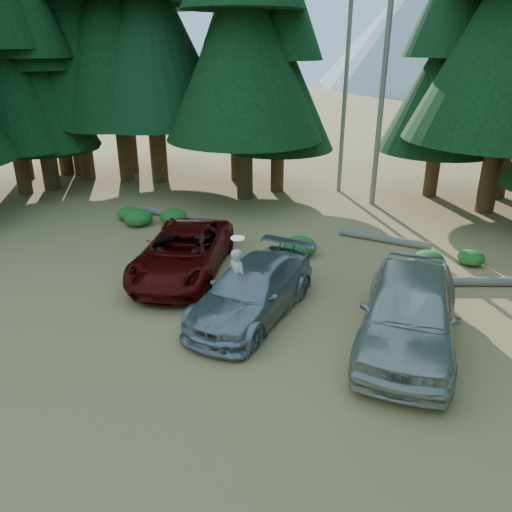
# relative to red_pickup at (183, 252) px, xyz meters

# --- Properties ---
(ground) EXTENTS (160.00, 160.00, 0.00)m
(ground) POSITION_rel_red_pickup_xyz_m (3.17, -4.33, -0.75)
(ground) COLOR #AB8548
(ground) RESTS_ON ground
(forest_belt_north) EXTENTS (36.00, 7.00, 22.00)m
(forest_belt_north) POSITION_rel_red_pickup_xyz_m (3.17, 10.67, -0.75)
(forest_belt_north) COLOR black
(forest_belt_north) RESTS_ON ground
(snag_front) EXTENTS (0.24, 0.24, 12.00)m
(snag_front) POSITION_rel_red_pickup_xyz_m (3.97, 10.17, 5.25)
(snag_front) COLOR #736D5C
(snag_front) RESTS_ON ground
(snag_back) EXTENTS (0.20, 0.20, 10.00)m
(snag_back) POSITION_rel_red_pickup_xyz_m (1.97, 11.67, 4.25)
(snag_back) COLOR #736D5C
(snag_back) RESTS_ON ground
(mountain_peak) EXTENTS (48.00, 50.00, 28.00)m
(mountain_peak) POSITION_rel_red_pickup_xyz_m (0.59, 83.90, 11.96)
(mountain_peak) COLOR #92969A
(mountain_peak) RESTS_ON ground
(red_pickup) EXTENTS (3.85, 5.84, 1.49)m
(red_pickup) POSITION_rel_red_pickup_xyz_m (0.00, 0.00, 0.00)
(red_pickup) COLOR #550707
(red_pickup) RESTS_ON ground
(silver_minivan_center) EXTENTS (2.31, 5.07, 1.44)m
(silver_minivan_center) POSITION_rel_red_pickup_xyz_m (3.13, -1.49, -0.03)
(silver_minivan_center) COLOR #93959A
(silver_minivan_center) RESTS_ON ground
(silver_minivan_right) EXTENTS (2.65, 5.68, 1.88)m
(silver_minivan_right) POSITION_rel_red_pickup_xyz_m (7.21, -1.31, 0.19)
(silver_minivan_right) COLOR beige
(silver_minivan_right) RESTS_ON ground
(frisbee_player) EXTENTS (0.73, 0.61, 2.00)m
(frisbee_player) POSITION_rel_red_pickup_xyz_m (2.79, -1.73, 0.39)
(frisbee_player) COLOR beige
(frisbee_player) RESTS_ON ground
(log_left) EXTENTS (4.20, 1.19, 0.30)m
(log_left) POSITION_rel_red_pickup_xyz_m (-2.87, 4.37, -0.60)
(log_left) COLOR #736D5C
(log_left) RESTS_ON ground
(log_mid) EXTENTS (3.44, 0.54, 0.28)m
(log_mid) POSITION_rel_red_pickup_xyz_m (5.42, 5.40, -0.61)
(log_mid) COLOR #736D5C
(log_mid) RESTS_ON ground
(log_right) EXTENTS (4.03, 1.96, 0.27)m
(log_right) POSITION_rel_red_pickup_xyz_m (8.23, 2.67, -0.61)
(log_right) COLOR #736D5C
(log_right) RESTS_ON ground
(shrub_far_left) EXTENTS (1.18, 1.18, 0.65)m
(shrub_far_left) POSITION_rel_red_pickup_xyz_m (-4.15, 3.26, -0.42)
(shrub_far_left) COLOR #286D20
(shrub_far_left) RESTS_ON ground
(shrub_left) EXTENTS (1.11, 1.11, 0.61)m
(shrub_left) POSITION_rel_red_pickup_xyz_m (-2.94, 4.02, -0.44)
(shrub_left) COLOR #286D20
(shrub_left) RESTS_ON ground
(shrub_center_left) EXTENTS (1.19, 1.19, 0.65)m
(shrub_center_left) POSITION_rel_red_pickup_xyz_m (2.93, 2.98, -0.42)
(shrub_center_left) COLOR #286D20
(shrub_center_left) RESTS_ON ground
(shrub_center_right) EXTENTS (0.89, 0.89, 0.49)m
(shrub_center_right) POSITION_rel_red_pickup_xyz_m (2.90, 3.04, -0.50)
(shrub_center_right) COLOR #286D20
(shrub_center_right) RESTS_ON ground
(shrub_right) EXTENTS (0.97, 0.97, 0.53)m
(shrub_right) POSITION_rel_red_pickup_xyz_m (7.20, 3.80, -0.48)
(shrub_right) COLOR #286D20
(shrub_right) RESTS_ON ground
(shrub_far_right) EXTENTS (0.89, 0.89, 0.49)m
(shrub_far_right) POSITION_rel_red_pickup_xyz_m (8.48, 4.54, -0.50)
(shrub_far_right) COLOR #286D20
(shrub_far_right) RESTS_ON ground
(shrub_edge_west) EXTENTS (0.98, 0.98, 0.54)m
(shrub_edge_west) POSITION_rel_red_pickup_xyz_m (-4.95, 3.68, -0.48)
(shrub_edge_west) COLOR #286D20
(shrub_edge_west) RESTS_ON ground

